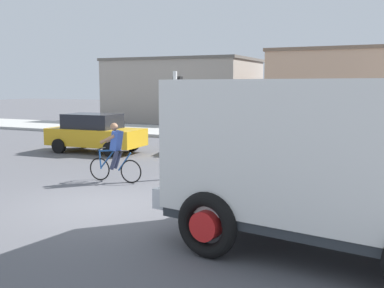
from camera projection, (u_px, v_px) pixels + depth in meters
ground_plane at (108, 204)px, 10.79m from camera, size 120.00×120.00×0.00m
sidewalk_far at (270, 136)px, 24.25m from camera, size 80.00×5.00×0.16m
truck_foreground at (331, 155)px, 7.45m from camera, size 5.75×3.48×2.90m
cyclist at (115, 152)px, 13.19m from camera, size 1.73×0.50×1.72m
traffic_light_pole at (176, 110)px, 13.51m from camera, size 0.24×0.43×3.20m
car_red_near at (95, 133)px, 18.97m from camera, size 4.04×1.96×1.60m
car_white_mid at (230, 134)px, 18.62m from camera, size 4.24×2.40×1.60m
building_corner_left at (184, 90)px, 34.74m from camera, size 10.62×7.19×4.70m
building_mid_block at (355, 90)px, 28.20m from camera, size 9.79×7.18×4.91m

